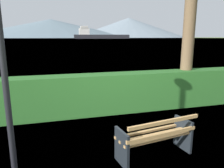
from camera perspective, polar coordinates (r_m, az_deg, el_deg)
name	(u,v)px	position (r m, az deg, el deg)	size (l,w,h in m)	color
ground_plane	(153,155)	(4.62, 10.86, -18.12)	(1400.00, 1400.00, 0.00)	olive
water_surface	(52,38)	(310.34, -15.61, 11.56)	(620.00, 620.00, 0.00)	#6B8EA3
park_bench	(156,137)	(4.39, 11.53, -13.70)	(1.59, 0.79, 0.87)	tan
hedge_row	(115,93)	(6.75, 0.80, -2.35)	(10.67, 0.68, 1.22)	#2D6B28
lamp_post	(1,39)	(3.76, -27.49, 10.60)	(0.30, 0.30, 3.34)	black
cargo_ship_large	(98,35)	(276.81, -3.82, 12.81)	(70.01, 13.48, 15.19)	#232328
distant_hills	(41,25)	(587.35, -18.39, 14.60)	(770.99, 418.63, 85.62)	slate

